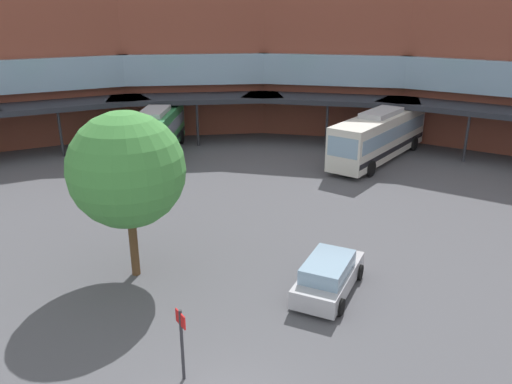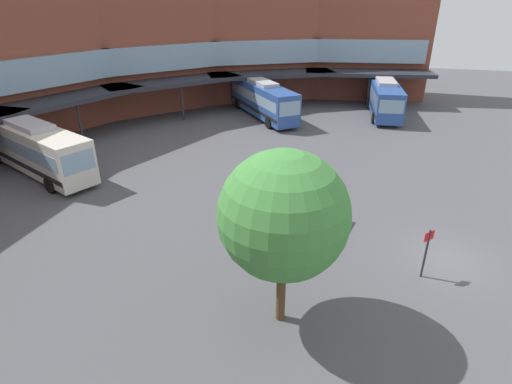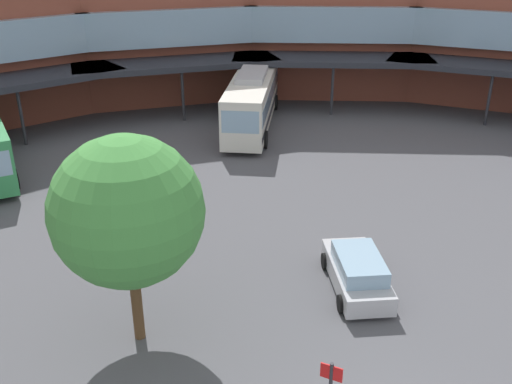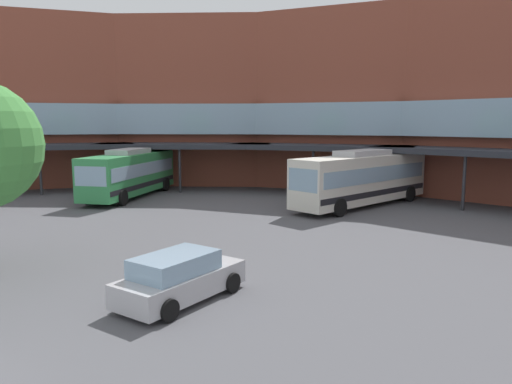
{
  "view_description": "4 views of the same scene",
  "coord_description": "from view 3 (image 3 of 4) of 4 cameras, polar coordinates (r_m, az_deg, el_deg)",
  "views": [
    {
      "loc": [
        3.29,
        -10.51,
        10.91
      ],
      "look_at": [
        -1.42,
        10.25,
        3.04
      ],
      "focal_mm": 35.33,
      "sensor_mm": 36.0,
      "label": 1
    },
    {
      "loc": [
        -18.48,
        4.78,
        11.77
      ],
      "look_at": [
        -0.69,
        9.55,
        2.84
      ],
      "focal_mm": 28.68,
      "sensor_mm": 36.0,
      "label": 2
    },
    {
      "loc": [
        -7.1,
        -9.19,
        12.74
      ],
      "look_at": [
        0.19,
        13.82,
        1.55
      ],
      "focal_mm": 41.08,
      "sensor_mm": 36.0,
      "label": 3
    },
    {
      "loc": [
        10.1,
        -5.13,
        5.57
      ],
      "look_at": [
        1.84,
        14.56,
        2.5
      ],
      "focal_mm": 34.2,
      "sensor_mm": 36.0,
      "label": 4
    }
  ],
  "objects": [
    {
      "name": "station_building",
      "position": [
        33.39,
        -5.21,
        14.94
      ],
      "size": [
        80.44,
        42.2,
        14.6
      ],
      "color": "brown",
      "rests_on": "ground"
    },
    {
      "name": "bus_1",
      "position": [
        39.67,
        -0.38,
        9.01
      ],
      "size": [
        7.13,
        11.99,
        3.75
      ],
      "rotation": [
        0.0,
        0.0,
        4.3
      ],
      "color": "silver",
      "rests_on": "ground"
    },
    {
      "name": "parked_car",
      "position": [
        22.57,
        9.83,
        -7.67
      ],
      "size": [
        2.73,
        4.68,
        1.53
      ],
      "rotation": [
        0.0,
        0.0,
        1.36
      ],
      "color": "#B7B7BC",
      "rests_on": "ground"
    },
    {
      "name": "plaza_tree",
      "position": [
        18.19,
        -12.42,
        -1.87
      ],
      "size": [
        4.77,
        4.77,
        7.13
      ],
      "color": "brown",
      "rests_on": "ground"
    }
  ]
}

